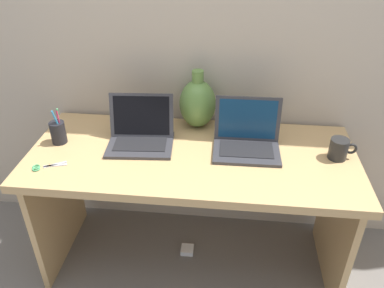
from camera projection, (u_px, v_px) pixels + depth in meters
The scene contains 10 objects.
ground_plane at pixel (192, 258), 2.16m from camera, with size 6.00×6.00×0.00m, color slate.
back_wall at pixel (200, 24), 1.83m from camera, with size 4.40×0.04×2.40m, color #BCAD99.
desk at pixel (192, 178), 1.87m from camera, with size 1.52×0.65×0.71m.
laptop_left at pixel (141, 131), 1.84m from camera, with size 0.32×0.26×0.22m.
laptop_right at pixel (247, 136), 1.80m from camera, with size 0.31×0.24×0.23m.
green_vase at pixel (198, 103), 1.95m from camera, with size 0.18×0.18×0.30m.
coffee_mug at pixel (339, 149), 1.73m from camera, with size 0.12×0.08×0.10m.
pen_cup at pixel (58, 132), 1.84m from camera, with size 0.07×0.07×0.18m.
scissors at pixel (43, 167), 1.69m from camera, with size 0.14×0.09×0.01m.
power_brick at pixel (187, 250), 2.20m from camera, with size 0.07×0.07×0.03m, color white.
Camera 1 is at (0.16, -1.48, 1.69)m, focal length 36.17 mm.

